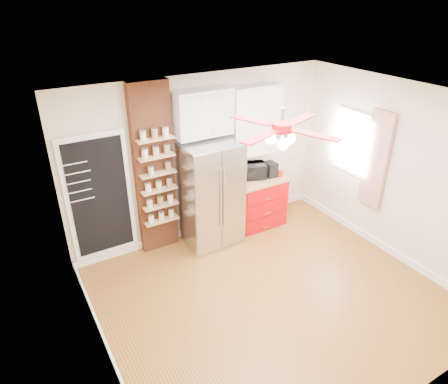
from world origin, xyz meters
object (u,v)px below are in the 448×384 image
coffee_maker (270,169)px  fridge (210,194)px  canister_left (280,173)px  pantry_jar_oats (151,171)px  toaster_oven (251,171)px  ceiling_fan (282,128)px  red_cabinet (257,201)px

coffee_maker → fridge: bearing=-177.3°
coffee_maker → canister_left: bearing=-32.1°
fridge → pantry_jar_oats: (-0.91, 0.12, 0.56)m
toaster_oven → pantry_jar_oats: 1.83m
pantry_jar_oats → coffee_maker: bearing=-2.9°
fridge → coffee_maker: 1.21m
fridge → ceiling_fan: size_ratio=1.25×
fridge → red_cabinet: (0.97, 0.05, -0.42)m
coffee_maker → red_cabinet: bearing=173.4°
toaster_oven → canister_left: (0.46, -0.21, -0.06)m
fridge → red_cabinet: bearing=3.0°
canister_left → pantry_jar_oats: size_ratio=1.13×
red_cabinet → pantry_jar_oats: bearing=177.8°
fridge → toaster_oven: bearing=8.5°
coffee_maker → pantry_jar_oats: (-2.11, 0.10, 0.41)m
red_cabinet → canister_left: canister_left is taller
toaster_oven → canister_left: 0.51m
ceiling_fan → canister_left: size_ratio=10.20×
red_cabinet → pantry_jar_oats: 2.12m
canister_left → pantry_jar_oats: pantry_jar_oats is taller
ceiling_fan → coffee_maker: (1.15, 1.65, -1.40)m
toaster_oven → coffee_maker: size_ratio=1.84×
red_cabinet → coffee_maker: size_ratio=3.70×
coffee_maker → pantry_jar_oats: bearing=179.1°
coffee_maker → pantry_jar_oats: 2.15m
red_cabinet → coffee_maker: 0.62m
coffee_maker → canister_left: 0.18m
ceiling_fan → toaster_oven: (0.83, 1.76, -1.39)m
ceiling_fan → canister_left: (1.28, 1.55, -1.46)m
ceiling_fan → toaster_oven: ceiling_fan is taller
canister_left → fridge: bearing=176.7°
fridge → canister_left: fridge is taller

